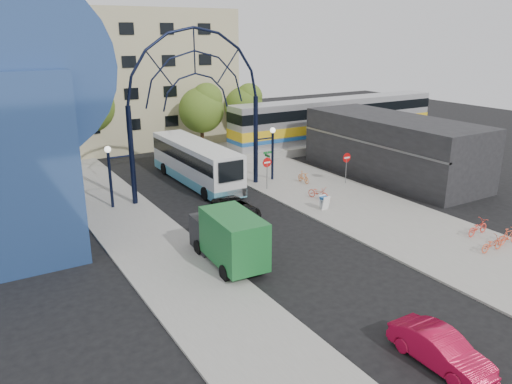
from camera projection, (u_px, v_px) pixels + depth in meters
ground at (312, 263)px, 26.49m from camera, size 120.00×120.00×0.00m
sidewalk_east at (370, 212)px, 33.69m from camera, size 8.00×56.00×0.12m
plaza_west at (155, 248)px, 28.14m from camera, size 5.00×50.00×0.12m
gateway_arch at (195, 78)px, 35.27m from camera, size 13.64×0.44×12.10m
stop_sign at (267, 165)px, 38.02m from camera, size 0.80×0.07×2.50m
do_not_enter_sign at (347, 161)px, 39.47m from camera, size 0.76×0.07×2.48m
street_name_sign at (267, 161)px, 38.67m from camera, size 0.70×0.70×2.80m
sandwich_board at (324, 201)px, 33.90m from camera, size 0.55×0.61×0.99m
commercial_block_east at (392, 147)px, 41.78m from camera, size 6.00×16.00×5.00m
apartment_block at (131, 78)px, 53.79m from camera, size 20.00×12.10×14.00m
train_platform at (335, 141)px, 54.16m from camera, size 32.00×5.00×0.80m
train_car at (336, 118)px, 53.40m from camera, size 25.10×3.05×4.20m
tree_north_a at (203, 107)px, 49.21m from camera, size 4.48×4.48×7.00m
tree_north_b at (89, 103)px, 47.31m from camera, size 5.12×5.12×8.00m
tree_north_c at (245, 104)px, 53.90m from camera, size 4.16×4.16×6.50m
city_bus at (195, 162)px, 40.07m from camera, size 2.86×12.06×3.30m
green_truck at (227, 237)px, 26.06m from camera, size 2.52×5.92×2.93m
black_suv at (236, 208)px, 33.09m from camera, size 2.03×4.18×1.15m
red_sedan at (440, 349)px, 18.16m from camera, size 1.40×4.01×1.32m
bike_near_a at (318, 193)px, 36.12m from camera, size 1.05×1.87×0.93m
bike_near_b at (303, 177)px, 40.04m from camera, size 0.52×1.55×0.92m
bike_far_a at (492, 244)px, 27.45m from camera, size 1.69×0.63×0.88m
bike_far_b at (509, 236)px, 28.37m from camera, size 1.68×0.64×0.98m
bike_far_c at (478, 227)px, 29.68m from camera, size 1.85×0.76×0.95m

